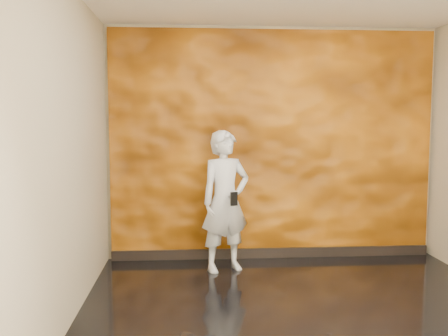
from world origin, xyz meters
TOP-DOWN VIEW (x-y plane):
  - room at (0.00, 0.00)m, footprint 4.02×4.02m
  - feature_wall at (0.00, 1.96)m, footprint 3.90×0.06m
  - baseboard at (0.00, 1.92)m, footprint 3.90×0.04m
  - man at (-0.61, 1.46)m, footprint 0.67×0.56m
  - phone at (-0.54, 1.24)m, footprint 0.08×0.05m

SIDE VIEW (x-z plane):
  - baseboard at x=0.00m, z-range 0.00..0.12m
  - man at x=-0.61m, z-range 0.00..1.57m
  - phone at x=-0.54m, z-range 0.77..0.92m
  - feature_wall at x=0.00m, z-range 0.00..2.75m
  - room at x=0.00m, z-range -0.01..2.81m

